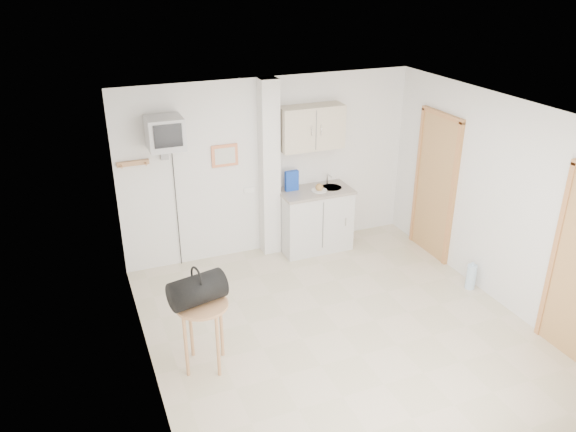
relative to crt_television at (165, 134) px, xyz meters
name	(u,v)px	position (x,y,z in m)	size (l,w,h in m)	color
ground	(339,329)	(1.45, -2.02, -1.94)	(4.50, 4.50, 0.00)	beige
room_envelope	(361,201)	(1.69, -1.93, -0.40)	(4.24, 4.54, 2.55)	white
kitchenette	(314,197)	(2.02, -0.02, -1.13)	(1.03, 0.58, 2.10)	silver
crt_television	(165,134)	(0.00, 0.00, 0.00)	(0.44, 0.45, 2.15)	slate
round_table	(202,315)	(-0.13, -2.05, -1.31)	(0.53, 0.53, 0.75)	tan
duffel_bag	(197,290)	(-0.15, -2.03, -1.03)	(0.60, 0.42, 0.41)	black
water_bottle	(471,277)	(3.43, -1.84, -1.77)	(0.12, 0.12, 0.37)	#AECCE7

